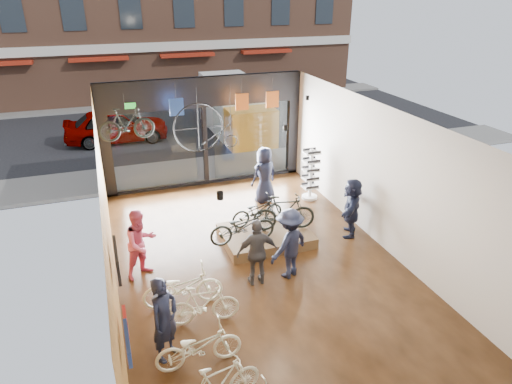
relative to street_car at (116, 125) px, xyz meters
name	(u,v)px	position (x,y,z in m)	size (l,w,h in m)	color
ground_plane	(263,272)	(2.73, -12.00, -0.79)	(7.00, 12.00, 0.04)	black
ceiling	(264,123)	(2.73, -12.00, 3.05)	(7.00, 12.00, 0.04)	black
wall_left	(107,227)	(-0.79, -12.00, 1.13)	(0.04, 12.00, 3.80)	#B37931
wall_right	(392,184)	(6.25, -12.00, 1.13)	(0.04, 12.00, 3.80)	beige
storefront	(205,132)	(2.73, -6.00, 1.13)	(7.00, 0.26, 3.80)	black
exit_sign	(130,106)	(0.33, -6.12, 2.28)	(0.35, 0.06, 0.18)	#198C26
street_road	(167,120)	(2.73, 3.00, -0.78)	(30.00, 18.00, 0.02)	black
sidewalk_near	(200,170)	(2.73, -4.80, -0.71)	(30.00, 2.40, 0.12)	slate
sidewalk_far	(157,102)	(2.73, 7.00, -0.71)	(30.00, 2.00, 0.12)	slate
street_car	(116,125)	(0.00, 0.00, 0.00)	(1.82, 4.53, 1.54)	gray
box_truck	(238,110)	(5.46, -1.00, 0.50)	(2.15, 6.46, 2.55)	silver
floor_bike_2	(199,346)	(0.54, -14.49, -0.34)	(0.57, 1.63, 0.86)	beige
floor_bike_3	(203,305)	(0.89, -13.37, -0.31)	(0.43, 1.53, 0.92)	beige
floor_bike_4	(183,287)	(0.60, -12.64, -0.31)	(0.62, 1.77, 0.93)	beige
display_platform	(266,236)	(3.31, -10.59, -0.62)	(2.40, 1.80, 0.30)	brown
display_bike_left	(242,227)	(2.52, -10.95, -0.01)	(0.61, 1.76, 0.92)	black
display_bike_mid	(284,213)	(3.82, -10.66, 0.05)	(0.49, 1.74, 1.05)	black
display_bike_right	(257,211)	(3.23, -10.10, -0.06)	(0.54, 1.56, 0.82)	black
customer_0	(164,319)	(0.01, -14.08, 0.11)	(0.64, 0.42, 1.77)	#161C33
customer_1	(141,244)	(-0.10, -11.15, 0.11)	(0.86, 0.67, 1.76)	#CC4C72
customer_2	(257,252)	(2.43, -12.40, 0.08)	(0.99, 0.41, 1.70)	#3F3F44
customer_3	(289,244)	(3.26, -12.35, 0.13)	(1.16, 0.67, 1.80)	#161C33
customer_4	(264,175)	(4.17, -8.13, 0.16)	(0.91, 0.59, 1.86)	#161C33
customer_5	(352,207)	(5.72, -11.03, 0.09)	(1.59, 0.51, 1.72)	#161C33
sunglasses_rack	(311,174)	(5.68, -8.45, 0.10)	(0.51, 0.42, 1.74)	white
wall_merch	(132,366)	(-0.65, -15.50, 0.53)	(0.40, 2.40, 2.60)	navy
penny_farthing	(209,128)	(2.51, -7.59, 1.73)	(1.95, 0.06, 1.56)	black
hung_bike	(127,124)	(0.07, -7.80, 2.15)	(0.45, 1.58, 0.95)	black
jersey_left	(177,107)	(1.69, -6.80, 2.28)	(0.45, 0.03, 0.55)	#1E3F99
jersey_mid	(242,102)	(3.85, -6.80, 2.28)	(0.45, 0.03, 0.55)	#CC5919
jersey_right	(272,99)	(4.92, -6.80, 2.28)	(0.45, 0.03, 0.55)	#CC5919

